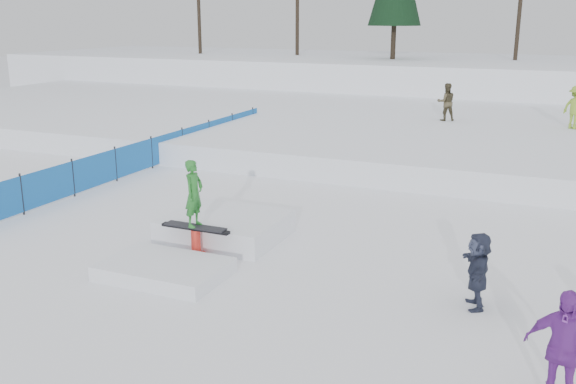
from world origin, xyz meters
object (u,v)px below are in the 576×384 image
at_px(safety_fence, 152,152).
at_px(walker_olive, 446,102).
at_px(spectator_purple, 562,350).
at_px(jib_rail_feature, 210,235).
at_px(walker_ygreen, 576,107).
at_px(spectator_dark, 478,270).

xyz_separation_m(safety_fence, walker_olive, (8.09, 9.18, 1.02)).
height_order(spectator_purple, jib_rail_feature, jib_rail_feature).
bearing_deg(spectator_purple, walker_olive, 118.95).
relative_size(walker_ygreen, jib_rail_feature, 0.37).
bearing_deg(spectator_dark, jib_rail_feature, -111.77).
bearing_deg(spectator_dark, walker_ygreen, 160.25).
distance_m(walker_ygreen, spectator_dark, 15.89).
xyz_separation_m(spectator_dark, jib_rail_feature, (-5.83, 0.74, -0.39)).
bearing_deg(walker_ygreen, jib_rail_feature, 101.26).
bearing_deg(safety_fence, spectator_dark, -30.05).
distance_m(safety_fence, jib_rail_feature, 8.20).
distance_m(safety_fence, walker_olive, 12.27).
distance_m(spectator_dark, jib_rail_feature, 5.89).
relative_size(safety_fence, jib_rail_feature, 3.64).
height_order(walker_ygreen, spectator_purple, walker_ygreen).
xyz_separation_m(walker_olive, spectator_purple, (4.82, -18.50, -0.73)).
height_order(safety_fence, spectator_dark, spectator_dark).
distance_m(safety_fence, spectator_dark, 13.29).
height_order(safety_fence, spectator_purple, spectator_purple).
height_order(walker_ygreen, spectator_dark, walker_ygreen).
distance_m(safety_fence, walker_ygreen, 15.89).
xyz_separation_m(walker_olive, jib_rail_feature, (-2.41, -15.09, -1.26)).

